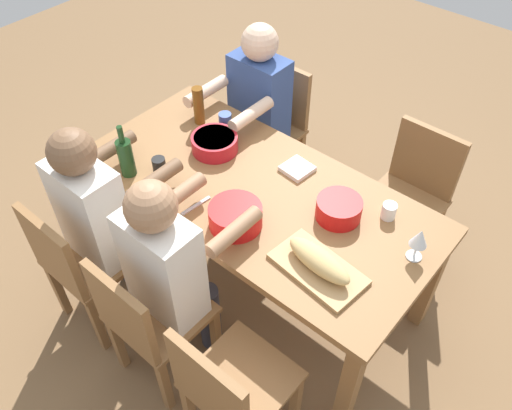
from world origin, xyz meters
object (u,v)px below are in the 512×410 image
chair_near_left (412,191)px  serving_bowl_fruit (339,208)px  chair_far_left (228,389)px  wine_glass (419,239)px  chair_far_center (146,320)px  cup_near_left (389,211)px  serving_bowl_greens (235,215)px  bread_loaf (319,260)px  cutting_board (318,269)px  serving_bowl_pasta (215,142)px  beer_bottle (199,106)px  diner_far_right (100,212)px  chair_near_right (273,122)px  napkin_stack (297,169)px  dining_table (256,202)px  diner_near_right (255,106)px  wine_bottle (126,157)px  cup_far_right (159,166)px  chair_far_right (79,263)px  cup_near_right (225,122)px  diner_far_center (171,265)px

chair_near_left → serving_bowl_fruit: (0.09, 0.65, 0.31)m
chair_far_left → wine_glass: wine_glass is taller
chair_far_center → cup_near_left: (-0.58, -1.01, 0.30)m
serving_bowl_greens → bread_loaf: 0.44m
cutting_board → cup_near_left: 0.47m
cutting_board → wine_glass: size_ratio=2.41×
serving_bowl_pasta → beer_bottle: size_ratio=1.11×
diner_far_right → serving_bowl_pasta: bearing=-101.7°
chair_far_center → serving_bowl_pasta: chair_far_center is taller
chair_near_right → napkin_stack: chair_near_right is taller
beer_bottle → dining_table: bearing=160.4°
diner_near_right → serving_bowl_greens: (-0.58, 0.81, 0.10)m
diner_far_right → serving_bowl_greens: (-0.58, -0.33, 0.10)m
wine_bottle → beer_bottle: bearing=-86.4°
serving_bowl_fruit → cutting_board: serving_bowl_fruit is taller
beer_bottle → wine_glass: size_ratio=1.33×
chair_far_center → chair_near_right: bearing=-71.8°
chair_near_left → cup_near_left: bearing=99.9°
serving_bowl_fruit → cup_far_right: size_ratio=2.48×
chair_far_center → diner_far_right: 0.57m
diner_near_right → cutting_board: (-1.02, 0.78, 0.05)m
chair_near_left → serving_bowl_greens: bearing=67.3°
diner_near_right → beer_bottle: 0.40m
chair_far_right → cutting_board: 1.19m
chair_near_right → chair_far_right: size_ratio=1.00×
chair_near_right → cutting_board: bearing=136.6°
chair_far_left → napkin_stack: chair_far_left is taller
chair_near_left → diner_far_right: diner_far_right is taller
chair_near_left → wine_bottle: (1.06, 1.08, 0.37)m
serving_bowl_fruit → bread_loaf: bearing=109.8°
chair_near_right → serving_bowl_fruit: chair_near_right is taller
chair_near_right → chair_near_left: 0.99m
cutting_board → cup_near_left: bearing=-97.9°
chair_far_left → serving_bowl_greens: size_ratio=3.48×
cup_near_right → chair_far_center: bearing=113.4°
cutting_board → cup_near_left: size_ratio=5.12×
diner_far_right → serving_bowl_pasta: diner_far_right is taller
diner_near_right → cutting_board: bearing=142.5°
cutting_board → serving_bowl_fruit: bearing=-70.2°
cup_far_right → chair_near_right: bearing=-87.2°
dining_table → diner_far_right: bearing=49.0°
diner_far_center → serving_bowl_fruit: bearing=-120.9°
wine_bottle → serving_bowl_greens: bearing=-172.2°
chair_near_right → diner_far_right: (0.00, 1.33, 0.21)m
chair_far_center → beer_bottle: 1.19m
chair_far_left → dining_table: bearing=-56.7°
napkin_stack → chair_near_right: bearing=-42.3°
cup_near_right → bread_loaf: bearing=154.3°
chair_near_left → napkin_stack: size_ratio=6.07×
beer_bottle → wine_glass: bearing=176.3°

